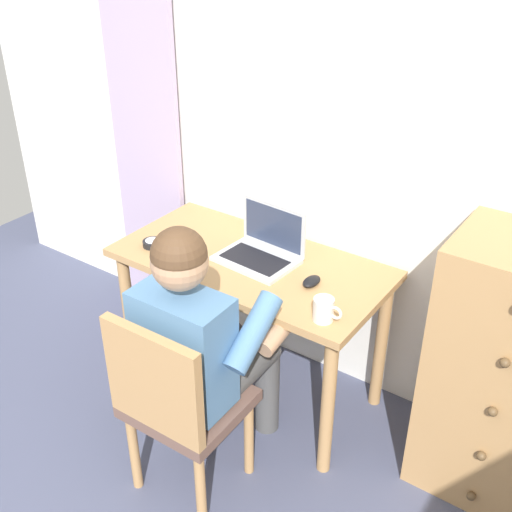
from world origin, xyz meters
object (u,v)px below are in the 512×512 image
(desk, at_px, (251,280))
(laptop, at_px, (262,248))
(coffee_mug, at_px, (324,310))
(chair, at_px, (177,402))
(dresser, at_px, (511,376))
(desk_clock, at_px, (153,243))
(person_seated, at_px, (204,338))
(computer_mouse, at_px, (312,281))

(desk, xyz_separation_m, laptop, (0.03, 0.04, 0.16))
(laptop, distance_m, coffee_mug, 0.52)
(desk, height_order, chair, chair)
(coffee_mug, bearing_deg, dresser, 25.65)
(desk_clock, relative_size, coffee_mug, 0.75)
(desk, distance_m, chair, 0.70)
(chair, xyz_separation_m, person_seated, (-0.00, 0.18, 0.18))
(desk, height_order, coffee_mug, coffee_mug)
(coffee_mug, bearing_deg, desk, 156.78)
(dresser, xyz_separation_m, chair, (-1.00, -0.78, -0.07))
(chair, height_order, coffee_mug, chair)
(dresser, height_order, person_seated, person_seated)
(chair, distance_m, coffee_mug, 0.66)
(chair, xyz_separation_m, coffee_mug, (0.35, 0.47, 0.30))
(chair, bearing_deg, dresser, 37.76)
(laptop, bearing_deg, dresser, 3.01)
(desk_clock, bearing_deg, dresser, 9.19)
(desk_clock, bearing_deg, coffee_mug, -3.41)
(desk, relative_size, laptop, 3.44)
(desk, xyz_separation_m, chair, (0.14, -0.68, -0.14))
(desk_clock, bearing_deg, desk, 19.29)
(desk_clock, distance_m, coffee_mug, 0.94)
(chair, distance_m, person_seated, 0.26)
(person_seated, xyz_separation_m, laptop, (-0.10, 0.54, 0.12))
(dresser, distance_m, desk_clock, 1.62)
(computer_mouse, bearing_deg, laptop, 169.89)
(coffee_mug, bearing_deg, desk_clock, 176.59)
(computer_mouse, height_order, desk_clock, computer_mouse)
(chair, distance_m, computer_mouse, 0.73)
(dresser, distance_m, computer_mouse, 0.85)
(person_seated, height_order, computer_mouse, person_seated)
(computer_mouse, distance_m, coffee_mug, 0.25)
(desk, height_order, laptop, laptop)
(desk, relative_size, dresser, 1.11)
(dresser, xyz_separation_m, desk_clock, (-1.58, -0.26, 0.19))
(person_seated, xyz_separation_m, desk_clock, (-0.58, 0.34, 0.08))
(desk, distance_m, desk_clock, 0.49)
(person_seated, bearing_deg, desk_clock, 149.60)
(dresser, distance_m, laptop, 1.13)
(desk, height_order, person_seated, person_seated)
(person_seated, height_order, coffee_mug, person_seated)
(person_seated, bearing_deg, dresser, 30.60)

